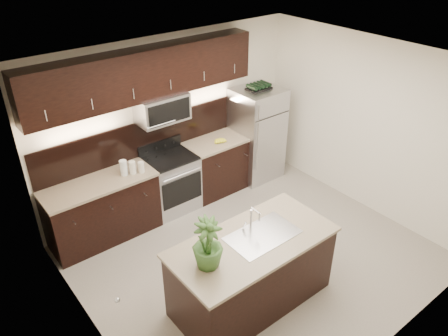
# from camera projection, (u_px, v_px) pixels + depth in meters

# --- Properties ---
(ground) EXTENTS (4.50, 4.50, 0.00)m
(ground) POSITION_uv_depth(u_px,v_px,m) (253.00, 255.00, 6.13)
(ground) COLOR gray
(ground) RESTS_ON ground
(room_walls) EXTENTS (4.52, 4.02, 2.71)m
(room_walls) POSITION_uv_depth(u_px,v_px,m) (253.00, 153.00, 5.19)
(room_walls) COLOR silver
(room_walls) RESTS_ON ground
(counter_run) EXTENTS (3.51, 0.65, 0.94)m
(counter_run) POSITION_uv_depth(u_px,v_px,m) (160.00, 187.00, 6.79)
(counter_run) COLOR black
(counter_run) RESTS_ON ground
(upper_fixtures) EXTENTS (3.49, 0.40, 1.66)m
(upper_fixtures) POSITION_uv_depth(u_px,v_px,m) (147.00, 81.00, 6.06)
(upper_fixtures) COLOR black
(upper_fixtures) RESTS_ON counter_run
(island) EXTENTS (1.96, 0.96, 0.94)m
(island) POSITION_uv_depth(u_px,v_px,m) (252.00, 271.00, 5.20)
(island) COLOR black
(island) RESTS_ON ground
(sink_faucet) EXTENTS (0.84, 0.50, 0.28)m
(sink_faucet) POSITION_uv_depth(u_px,v_px,m) (262.00, 234.00, 5.04)
(sink_faucet) COLOR silver
(sink_faucet) RESTS_ON island
(refrigerator) EXTENTS (0.79, 0.71, 1.64)m
(refrigerator) POSITION_uv_depth(u_px,v_px,m) (257.00, 134.00, 7.62)
(refrigerator) COLOR #B2B2B7
(refrigerator) RESTS_ON ground
(wine_rack) EXTENTS (0.40, 0.25, 0.10)m
(wine_rack) POSITION_uv_depth(u_px,v_px,m) (259.00, 87.00, 7.18)
(wine_rack) COLOR black
(wine_rack) RESTS_ON refrigerator
(plant) EXTENTS (0.36, 0.36, 0.58)m
(plant) POSITION_uv_depth(u_px,v_px,m) (207.00, 244.00, 4.47)
(plant) COLOR #315622
(plant) RESTS_ON island
(canisters) EXTENTS (0.32, 0.18, 0.23)m
(canisters) POSITION_uv_depth(u_px,v_px,m) (130.00, 168.00, 6.18)
(canisters) COLOR silver
(canisters) RESTS_ON counter_run
(french_press) EXTENTS (0.12, 0.12, 0.34)m
(french_press) POSITION_uv_depth(u_px,v_px,m) (242.00, 126.00, 7.32)
(french_press) COLOR silver
(french_press) RESTS_ON counter_run
(bananas) EXTENTS (0.24, 0.21, 0.06)m
(bananas) POSITION_uv_depth(u_px,v_px,m) (216.00, 141.00, 7.04)
(bananas) COLOR gold
(bananas) RESTS_ON counter_run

